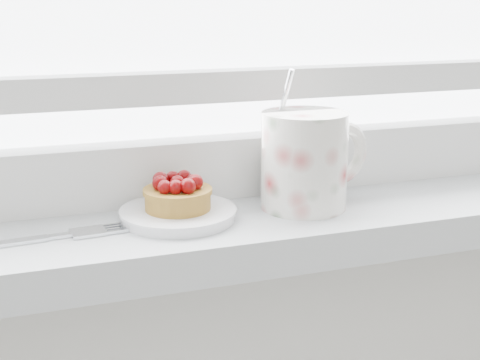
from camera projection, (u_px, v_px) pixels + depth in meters
name	position (u px, v px, depth m)	size (l,w,h in m)	color
saucer	(178.00, 214.00, 0.71)	(0.12, 0.12, 0.01)	white
raspberry_tart	(178.00, 194.00, 0.70)	(0.07, 0.07, 0.04)	brown
floral_mug	(307.00, 158.00, 0.74)	(0.14, 0.11, 0.15)	silver
fork	(28.00, 240.00, 0.64)	(0.22, 0.04, 0.00)	silver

